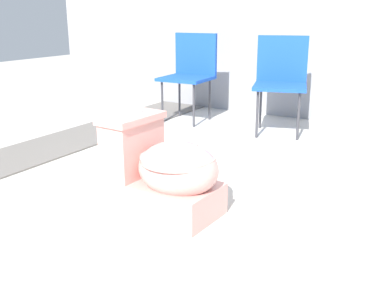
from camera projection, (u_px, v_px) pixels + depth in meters
name	position (u px, v px, depth m)	size (l,w,h in m)	color
ground_plane	(142.00, 198.00, 2.60)	(14.00, 14.00, 0.00)	#B7B2A8
gravel_strip	(57.00, 144.00, 3.62)	(0.56, 8.00, 0.01)	#605B56
toilet	(163.00, 172.00, 2.37)	(0.65, 0.41, 0.52)	#E09E93
folding_chair_left	(191.00, 68.00, 4.35)	(0.47, 0.47, 0.83)	#1947B2
folding_chair_middle	(281.00, 74.00, 3.91)	(0.55, 0.55, 0.83)	#1947B2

